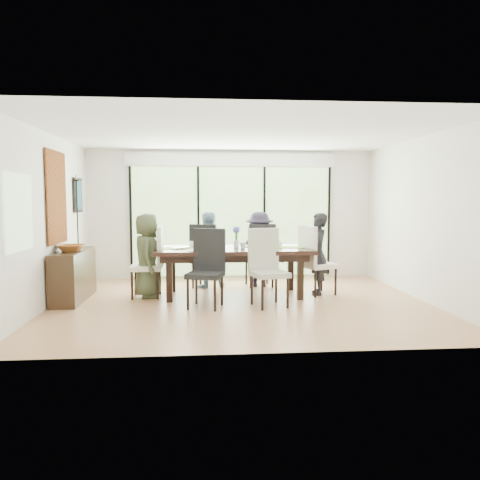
{
  "coord_description": "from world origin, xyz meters",
  "views": [
    {
      "loc": [
        -0.63,
        -7.41,
        1.67
      ],
      "look_at": [
        0.0,
        0.25,
        1.0
      ],
      "focal_mm": 35.0,
      "sensor_mm": 36.0,
      "label": 1
    }
  ],
  "objects": [
    {
      "name": "ceiling",
      "position": [
        0.0,
        0.0,
        2.71
      ],
      "size": [
        6.0,
        5.0,
        0.01
      ],
      "primitive_type": "cube",
      "color": "white",
      "rests_on": "wall_back"
    },
    {
      "name": "floor",
      "position": [
        0.0,
        0.0,
        -0.01
      ],
      "size": [
        6.0,
        5.0,
        0.01
      ],
      "primitive_type": "cube",
      "color": "#9D603E",
      "rests_on": "ground"
    },
    {
      "name": "laptop",
      "position": [
        -0.93,
        0.49,
        0.85
      ],
      "size": [
        0.43,
        0.42,
        0.03
      ],
      "primitive_type": "imported",
      "rotation": [
        0.0,
        0.0,
        0.74
      ],
      "color": "silver",
      "rests_on": "table_top"
    },
    {
      "name": "placemat_paper",
      "position": [
        -0.63,
        0.29,
        0.84
      ],
      "size": [
        0.49,
        0.36,
        0.01
      ],
      "primitive_type": "cube",
      "color": "white",
      "rests_on": "table_top"
    },
    {
      "name": "foliage_right",
      "position": [
        2.2,
        5.0,
        1.26
      ],
      "size": [
        2.8,
        2.8,
        2.8
      ],
      "primitive_type": "sphere",
      "color": "#14380F",
      "rests_on": "ground"
    },
    {
      "name": "table_top",
      "position": [
        -0.08,
        0.59,
        0.8
      ],
      "size": [
        2.67,
        1.22,
        0.07
      ],
      "primitive_type": "cube",
      "color": "black",
      "rests_on": "floor"
    },
    {
      "name": "wall_back",
      "position": [
        0.0,
        2.51,
        1.35
      ],
      "size": [
        6.0,
        0.02,
        2.7
      ],
      "primitive_type": "cube",
      "color": "silver",
      "rests_on": "floor"
    },
    {
      "name": "blinds_header",
      "position": [
        0.0,
        2.46,
        2.5
      ],
      "size": [
        4.4,
        0.06,
        0.28
      ],
      "primitive_type": "cube",
      "color": "white",
      "rests_on": "wall_back"
    },
    {
      "name": "cup_a",
      "position": [
        -0.78,
        0.74,
        0.89
      ],
      "size": [
        0.19,
        0.19,
        0.11
      ],
      "primitive_type": "imported",
      "rotation": [
        0.0,
        0.0,
        0.76
      ],
      "color": "white",
      "rests_on": "table_top"
    },
    {
      "name": "placemat_right",
      "position": [
        0.87,
        0.59,
        0.84
      ],
      "size": [
        0.49,
        0.36,
        0.01
      ],
      "primitive_type": "cube",
      "color": "#76AC3D",
      "rests_on": "table_top"
    },
    {
      "name": "platter_base",
      "position": [
        -0.63,
        0.29,
        0.85
      ],
      "size": [
        0.29,
        0.29,
        0.03
      ],
      "primitive_type": "cube",
      "color": "white",
      "rests_on": "table_top"
    },
    {
      "name": "tablet_far_l",
      "position": [
        -0.43,
        0.94,
        0.85
      ],
      "size": [
        0.29,
        0.2,
        0.01
      ],
      "primitive_type": "cube",
      "color": "black",
      "rests_on": "table_top"
    },
    {
      "name": "chair_left_end",
      "position": [
        -1.58,
        0.59,
        0.61
      ],
      "size": [
        0.51,
        0.51,
        1.22
      ],
      "primitive_type": null,
      "rotation": [
        0.0,
        0.0,
        -1.57
      ],
      "color": "white",
      "rests_on": "floor"
    },
    {
      "name": "mullion_c",
      "position": [
        0.7,
        2.46,
        1.2
      ],
      "size": [
        0.05,
        0.04,
        2.3
      ],
      "primitive_type": "cube",
      "color": "black",
      "rests_on": "wall_back"
    },
    {
      "name": "chair_right_end",
      "position": [
        1.42,
        0.59,
        0.61
      ],
      "size": [
        0.66,
        0.66,
        1.22
      ],
      "primitive_type": null,
      "rotation": [
        0.0,
        0.0,
        1.93
      ],
      "color": "white",
      "rests_on": "floor"
    },
    {
      "name": "candle",
      "position": [
        -2.76,
        0.82,
        2.05
      ],
      "size": [
        0.03,
        0.03,
        0.09
      ],
      "primitive_type": "cylinder",
      "color": "silver",
      "rests_on": "sideboard"
    },
    {
      "name": "book",
      "position": [
        0.17,
        0.64,
        0.84
      ],
      "size": [
        0.28,
        0.31,
        0.02
      ],
      "primitive_type": "imported",
      "rotation": [
        0.0,
        0.0,
        0.53
      ],
      "color": "white",
      "rests_on": "table_top"
    },
    {
      "name": "rail_top",
      "position": [
        0.0,
        4.2,
        0.55
      ],
      "size": [
        6.0,
        0.08,
        0.06
      ],
      "primitive_type": "cube",
      "color": "brown",
      "rests_on": "deck"
    },
    {
      "name": "chair_near_right",
      "position": [
        0.42,
        -0.28,
        0.61
      ],
      "size": [
        0.63,
        0.63,
        1.22
      ],
      "primitive_type": null,
      "rotation": [
        0.0,
        0.0,
        0.28
      ],
      "color": "beige",
      "rests_on": "floor"
    },
    {
      "name": "table_leg_br",
      "position": [
        1.0,
        1.02,
        0.38
      ],
      "size": [
        0.1,
        0.1,
        0.77
      ],
      "primitive_type": "cube",
      "color": "black",
      "rests_on": "floor"
    },
    {
      "name": "hyacinth_stems",
      "position": [
        -0.03,
        0.64,
        1.03
      ],
      "size": [
        0.04,
        0.04,
        0.18
      ],
      "primitive_type": "cylinder",
      "color": "#337226",
      "rests_on": "table_top"
    },
    {
      "name": "person_far_left",
      "position": [
        -0.53,
        1.42,
        0.72
      ],
      "size": [
        0.74,
        0.55,
        1.43
      ],
      "primitive_type": "imported",
      "rotation": [
        0.0,
        0.0,
        3.35
      ],
      "color": "#7D9FB5",
      "rests_on": "floor"
    },
    {
      "name": "table_leg_fr",
      "position": [
        1.0,
        0.16,
        0.38
      ],
      "size": [
        0.1,
        0.1,
        0.77
      ],
      "primitive_type": "cube",
      "color": "black",
      "rests_on": "floor"
    },
    {
      "name": "glass_doors",
      "position": [
        0.0,
        2.47,
        1.2
      ],
      "size": [
        4.2,
        0.02,
        2.3
      ],
      "primitive_type": "cube",
      "color": "#598C3F",
      "rests_on": "wall_back"
    },
    {
      "name": "cup_c",
      "position": [
        0.72,
        0.69,
        0.89
      ],
      "size": [
        0.19,
        0.19,
        0.11
      ],
      "primitive_type": "imported",
      "rotation": [
        0.0,
        0.0,
        3.64
      ],
      "color": "white",
      "rests_on": "table_top"
    },
    {
      "name": "candlestick_shaft",
      "position": [
        -2.76,
        0.82,
        1.42
      ],
      "size": [
        0.02,
        0.02,
        1.15
      ],
      "primitive_type": "cylinder",
      "color": "black",
      "rests_on": "sideboard"
    },
    {
      "name": "wall_right",
      "position": [
        3.01,
        0.0,
        1.35
      ],
      "size": [
        0.02,
        5.0,
        2.7
      ],
      "primitive_type": "cube",
      "color": "beige",
      "rests_on": "floor"
    },
    {
      "name": "deck",
      "position": [
        0.0,
        3.4,
        -0.05
      ],
      "size": [
        6.0,
        1.8,
        0.1
      ],
      "primitive_type": "cube",
      "color": "brown",
      "rests_on": "ground"
    },
    {
      "name": "side_window",
      "position": [
        -2.97,
        -1.2,
        1.5
      ],
      "size": [
        0.02,
        0.9,
        1.0
      ],
      "primitive_type": "cube",
      "color": "#8CAD7F",
      "rests_on": "wall_left"
    },
    {
      "name": "tablet_far_r",
      "position": [
        0.42,
        0.94,
        0.85
      ],
      "size": [
        0.27,
        0.19,
        0.01
      ],
      "primitive_type": "cube",
      "color": "black",
      "rests_on": "table_top"
    },
    {
      "name": "chair_far_left",
      "position": [
        -0.53,
        1.44,
        0.61
      ],
      "size": [
        0.65,
        0.65,
        1.22
      ],
      "primitive_type": null,
      "rotation": [
        0.0,
        0.0,
        2.81
      ],
      "color": "black",
      "rests_on": "floor"
    },
    {
      "name": "mullion_d",
      "position": [
        2.1,
        2.46,
        1.2
      ],
      "size": [
        0.05,
        0.04,
        2.3
      ],
      "primitive_type": "cube",
      "color": "black",
      "rests_on": "wall_back"
    },
    {
      "name": "art_canvas",
      "position": [
        -2.95,
        1.7,
        1.75
      ],
      "size": [
        0.01,
        0.45,
        0.55
      ],
      "primitive_type": "cube",
      "color": "#17404C",
      "rests_on": "wall_left"
    },
    {
      "name": "foliage_far",
      "position": [
        -0.6,
        6.5,
        1.62
      ],
      "size": [
        3.6,
        3.6,
        3.6
      ],
      "primitive_type": "sphere",
      "color": "#14380F",
      "rests_on": "ground"
    },
    {
      "name": "person_left_end",
      "position": [
        -1.56,
        0.59,
        0.72
      ],
      "size": [
        0.47,
        0.7,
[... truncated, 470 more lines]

